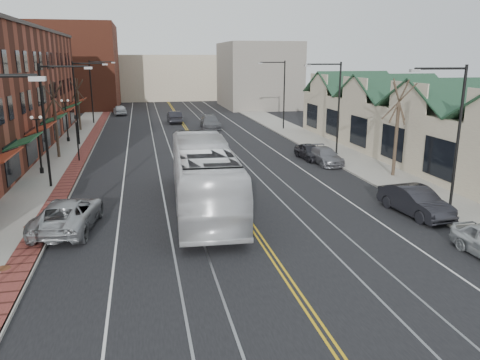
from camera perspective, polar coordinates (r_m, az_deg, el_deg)
name	(u,v)px	position (r m, az deg, el deg)	size (l,w,h in m)	color
ground	(287,279)	(19.04, 5.77, -11.90)	(160.00, 160.00, 0.00)	black
sidewalk_left	(54,173)	(37.74, -21.78, 0.74)	(4.00, 120.00, 0.15)	gray
sidewalk_right	(351,160)	(40.99, 13.39, 2.45)	(4.00, 120.00, 0.15)	gray
building_right	(417,131)	(43.49, 20.77, 5.56)	(8.00, 36.00, 4.60)	tan
backdrop_left	(75,66)	(86.84, -19.50, 12.91)	(14.00, 18.00, 14.00)	brown
backdrop_mid	(165,77)	(101.39, -9.12, 12.28)	(22.00, 14.00, 9.00)	tan
backdrop_right	(258,75)	(83.74, 2.18, 12.65)	(12.00, 16.00, 11.00)	slate
streetlight_l_1	(51,113)	(32.86, -22.07, 7.58)	(3.33, 0.25, 8.00)	black
streetlight_l_2	(80,94)	(48.64, -18.93, 9.84)	(3.33, 0.25, 8.00)	black
streetlight_l_3	(94,85)	(64.52, -17.32, 10.98)	(3.33, 0.25, 8.00)	black
streetlight_r_0	(452,124)	(27.79, 24.47, 6.21)	(3.33, 0.25, 8.00)	black
streetlight_r_1	(334,99)	(41.68, 11.42, 9.65)	(3.33, 0.25, 8.00)	black
streetlight_r_2	(281,88)	(56.70, 4.98, 11.15)	(3.33, 0.25, 8.00)	black
lamppost_l_2	(39,146)	(37.47, -23.29, 3.83)	(0.84, 0.28, 4.27)	black
lamppost_l_3	(67,121)	(51.12, -20.38, 6.72)	(0.84, 0.28, 4.27)	black
tree_left_near	(55,118)	(43.07, -21.59, 7.04)	(1.78, 1.37, 6.48)	#382B21
tree_left_far	(78,103)	(58.85, -19.11, 8.83)	(1.66, 1.28, 6.02)	#382B21
tree_right_mid	(397,126)	(35.37, 18.59, 6.23)	(1.90, 1.46, 6.93)	#382B21
manhole_mid	(3,268)	(21.72, -26.94, -9.58)	(0.60, 0.60, 0.02)	#592D19
manhole_far	(30,226)	(26.24, -24.26, -5.19)	(0.60, 0.60, 0.02)	#592D19
traffic_signal	(77,135)	(40.98, -19.25, 5.26)	(0.18, 0.15, 3.80)	black
transit_bus	(204,176)	(26.80, -4.42, 0.47)	(3.24, 13.86, 3.86)	silver
parked_suv	(68,214)	(25.31, -20.23, -3.93)	(2.68, 5.81, 1.62)	#9EA1A5
parked_car_b	(415,201)	(27.68, 20.59, -2.43)	(1.68, 4.81, 1.59)	black
parked_car_c	(325,156)	(39.09, 10.33, 2.91)	(1.86, 4.58, 1.33)	slate
parked_car_d	(310,152)	(40.60, 8.52, 3.44)	(1.59, 3.96, 1.35)	#232228
distant_car_left	(174,117)	(63.62, -8.01, 7.62)	(1.68, 4.81, 1.58)	black
distant_car_right	(210,122)	(58.13, -3.66, 7.07)	(2.23, 5.50, 1.60)	#595B60
distant_car_far	(120,110)	(74.25, -14.43, 8.29)	(1.82, 4.53, 1.54)	silver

